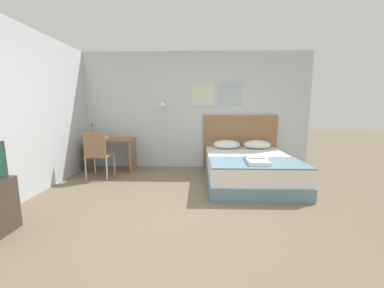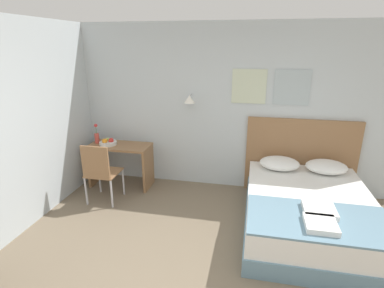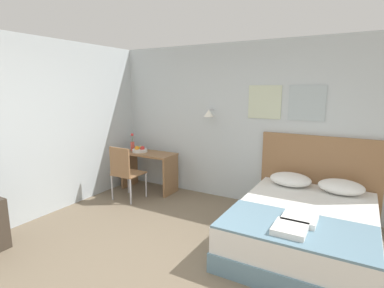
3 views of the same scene
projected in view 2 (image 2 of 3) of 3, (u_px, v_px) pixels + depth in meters
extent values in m
cube|color=silver|center=(226.00, 109.00, 4.80)|extent=(5.57, 0.06, 2.65)
cube|color=beige|center=(249.00, 86.00, 4.58)|extent=(0.52, 0.02, 0.52)
cube|color=#A8B7BC|center=(292.00, 88.00, 4.45)|extent=(0.52, 0.02, 0.52)
cylinder|color=#B2B2B7|center=(191.00, 95.00, 4.73)|extent=(0.02, 0.16, 0.02)
cone|color=white|center=(189.00, 99.00, 4.67)|extent=(0.17, 0.17, 0.12)
cube|color=#66899E|center=(306.00, 222.00, 3.90)|extent=(1.57, 2.08, 0.22)
cube|color=white|center=(309.00, 205.00, 3.82)|extent=(1.54, 2.04, 0.29)
cube|color=#8E6642|center=(300.00, 157.00, 4.73)|extent=(1.69, 0.06, 1.23)
ellipsoid|color=white|center=(279.00, 163.00, 4.53)|extent=(0.59, 0.43, 0.19)
ellipsoid|color=white|center=(326.00, 167.00, 4.40)|extent=(0.59, 0.43, 0.19)
cube|color=#66899E|center=(319.00, 220.00, 3.21)|extent=(1.53, 0.83, 0.02)
cube|color=white|center=(319.00, 210.00, 3.33)|extent=(0.35, 0.34, 0.06)
cube|color=white|center=(321.00, 224.00, 3.07)|extent=(0.32, 0.34, 0.06)
cube|color=#8E6642|center=(119.00, 146.00, 4.97)|extent=(1.02, 0.49, 0.03)
cube|color=#8E6642|center=(95.00, 164.00, 5.18)|extent=(0.04, 0.45, 0.69)
cube|color=#8E6642|center=(148.00, 168.00, 4.99)|extent=(0.04, 0.45, 0.69)
cube|color=#8E6642|center=(104.00, 173.00, 4.56)|extent=(0.45, 0.45, 0.02)
cube|color=#8E6642|center=(95.00, 162.00, 4.28)|extent=(0.42, 0.03, 0.48)
cylinder|color=#B7B7BC|center=(100.00, 180.00, 4.86)|extent=(0.03, 0.03, 0.44)
cylinder|color=#B7B7BC|center=(123.00, 182.00, 4.78)|extent=(0.03, 0.03, 0.44)
cylinder|color=#B7B7BC|center=(86.00, 191.00, 4.48)|extent=(0.03, 0.03, 0.44)
cylinder|color=#B7B7BC|center=(112.00, 194.00, 4.40)|extent=(0.03, 0.03, 0.44)
cylinder|color=silver|center=(108.00, 143.00, 4.97)|extent=(0.28, 0.28, 0.05)
sphere|color=red|center=(111.00, 140.00, 4.95)|extent=(0.08, 0.08, 0.08)
sphere|color=#B2C156|center=(107.00, 140.00, 5.00)|extent=(0.07, 0.07, 0.07)
sphere|color=orange|center=(105.00, 141.00, 4.91)|extent=(0.09, 0.09, 0.09)
cylinder|color=#D14C42|center=(97.00, 138.00, 5.04)|extent=(0.08, 0.08, 0.16)
cylinder|color=#3D7538|center=(96.00, 130.00, 4.99)|extent=(0.01, 0.01, 0.14)
sphere|color=#DB3838|center=(96.00, 126.00, 4.97)|extent=(0.06, 0.06, 0.06)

